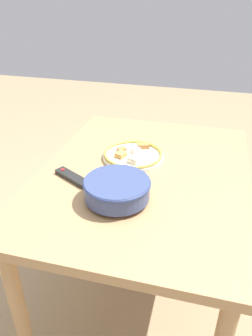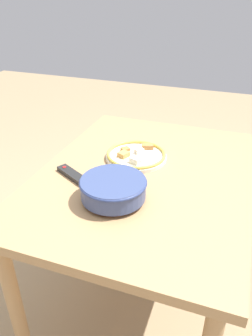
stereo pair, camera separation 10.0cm
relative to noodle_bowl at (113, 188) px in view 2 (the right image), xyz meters
The scene contains 5 objects.
ground_plane 0.86m from the noodle_bowl, 13.97° to the right, with size 8.00×8.00×0.00m, color #9E8460.
dining_table 0.28m from the noodle_bowl, 13.97° to the right, with size 1.18×0.90×0.78m.
noodle_bowl is the anchor object (origin of this frame).
food_plate 0.35m from the noodle_bowl, ahead, with size 0.29×0.29×0.04m.
tv_remote 0.25m from the noodle_bowl, 66.69° to the left, with size 0.13×0.18×0.02m.
Camera 2 is at (-1.18, -0.33, 1.51)m, focal length 35.00 mm.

